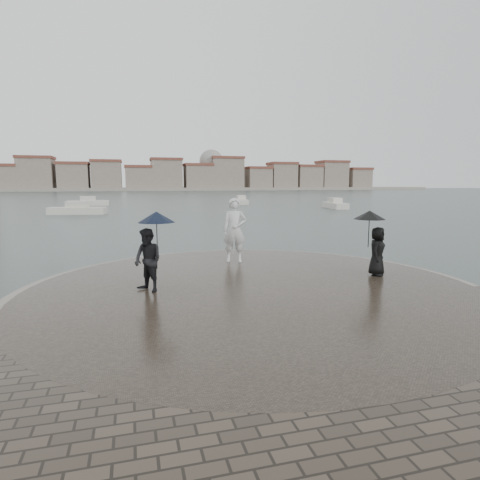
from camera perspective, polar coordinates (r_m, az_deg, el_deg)
name	(u,v)px	position (r m, az deg, el deg)	size (l,w,h in m)	color
ground	(307,352)	(7.82, 9.57, -15.50)	(400.00, 400.00, 0.00)	#2B3835
kerb_ring	(253,294)	(10.86, 1.81, -7.70)	(12.50, 12.50, 0.32)	gray
quay_tip	(253,293)	(10.85, 1.81, -7.59)	(11.90, 11.90, 0.36)	#2D261E
statue	(235,230)	(14.04, -0.77, 1.42)	(0.82, 0.54, 2.24)	silver
visitor_left	(150,249)	(10.44, -12.68, -1.32)	(1.22, 1.08, 2.04)	black
visitor_right	(375,239)	(12.60, 18.60, 0.08)	(1.14, 0.99, 1.95)	black
far_skyline	(122,177)	(167.25, -16.43, 8.65)	(260.00, 20.00, 37.00)	gray
boats	(190,205)	(51.79, -7.07, 5.03)	(34.13, 18.70, 1.50)	beige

